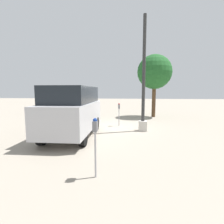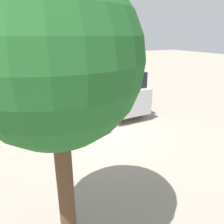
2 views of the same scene
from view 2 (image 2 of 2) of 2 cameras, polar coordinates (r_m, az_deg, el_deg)
name	(u,v)px [view 2 (image 2 of 2)]	position (r m, az deg, el deg)	size (l,w,h in m)	color
ground_plane	(108,133)	(9.75, -1.04, -5.53)	(80.00, 80.00, 0.00)	gray
parking_meter_near	(100,114)	(9.00, -3.19, -0.46)	(0.20, 0.12, 1.44)	#9E9EA3
parking_meter_far	(60,82)	(15.15, -13.46, 7.67)	(0.20, 0.12, 1.53)	#9E9EA3
lamp_post	(56,84)	(9.37, -14.42, 7.03)	(0.44, 0.44, 6.15)	beige
parked_van	(112,89)	(12.20, 0.00, 6.13)	(4.73, 2.09, 2.41)	#B2B2B7
street_tree	(55,62)	(3.61, -14.77, 12.48)	(2.85, 2.85, 5.20)	#513823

